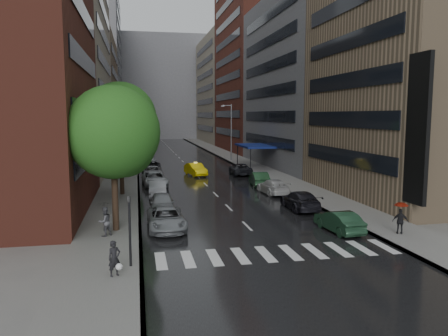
{
  "coord_description": "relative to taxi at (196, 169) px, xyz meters",
  "views": [
    {
      "loc": [
        -7.16,
        -23.87,
        7.46
      ],
      "look_at": [
        0.0,
        11.94,
        3.0
      ],
      "focal_mm": 35.0,
      "sensor_mm": 36.0,
      "label": 1
    }
  ],
  "objects": [
    {
      "name": "ground",
      "position": [
        0.13,
        -29.19,
        -0.76
      ],
      "size": [
        220.0,
        220.0,
        0.0
      ],
      "primitive_type": "plane",
      "color": "gray",
      "rests_on": "ground"
    },
    {
      "name": "road",
      "position": [
        0.13,
        20.81,
        -0.76
      ],
      "size": [
        14.0,
        140.0,
        0.01
      ],
      "primitive_type": "cube",
      "color": "black",
      "rests_on": "ground"
    },
    {
      "name": "sidewalk_left",
      "position": [
        -8.87,
        20.81,
        -0.69
      ],
      "size": [
        4.0,
        140.0,
        0.15
      ],
      "primitive_type": "cube",
      "color": "gray",
      "rests_on": "ground"
    },
    {
      "name": "sidewalk_right",
      "position": [
        9.13,
        20.81,
        -0.69
      ],
      "size": [
        4.0,
        140.0,
        0.15
      ],
      "primitive_type": "cube",
      "color": "gray",
      "rests_on": "ground"
    },
    {
      "name": "crosswalk",
      "position": [
        0.33,
        -31.19,
        -0.75
      ],
      "size": [
        13.15,
        2.8,
        0.01
      ],
      "color": "silver",
      "rests_on": "ground"
    },
    {
      "name": "buildings_left",
      "position": [
        -14.87,
        29.6,
        15.23
      ],
      "size": [
        8.0,
        108.0,
        38.0
      ],
      "color": "maroon",
      "rests_on": "ground"
    },
    {
      "name": "buildings_right",
      "position": [
        15.13,
        27.51,
        14.27
      ],
      "size": [
        8.05,
        109.1,
        36.0
      ],
      "color": "#937A5B",
      "rests_on": "ground"
    },
    {
      "name": "building_far",
      "position": [
        0.13,
        88.81,
        15.24
      ],
      "size": [
        40.0,
        14.0,
        32.0
      ],
      "primitive_type": "cube",
      "color": "slate",
      "rests_on": "ground"
    },
    {
      "name": "tree_near",
      "position": [
        -8.47,
        -25.05,
        5.61
      ],
      "size": [
        5.84,
        5.84,
        9.31
      ],
      "color": "#382619",
      "rests_on": "ground"
    },
    {
      "name": "tree_mid",
      "position": [
        -8.47,
        -12.03,
        6.4
      ],
      "size": [
        6.56,
        6.56,
        10.45
      ],
      "color": "#382619",
      "rests_on": "ground"
    },
    {
      "name": "tree_far",
      "position": [
        -8.47,
        2.91,
        3.99
      ],
      "size": [
        4.37,
        4.37,
        6.96
      ],
      "color": "#382619",
      "rests_on": "ground"
    },
    {
      "name": "taxi",
      "position": [
        0.0,
        0.0,
        0.0
      ],
      "size": [
        2.54,
        4.86,
        1.52
      ],
      "primitive_type": "imported",
      "rotation": [
        0.0,
        0.0,
        0.21
      ],
      "color": "#DFC10B",
      "rests_on": "ground"
    },
    {
      "name": "parked_cars_left",
      "position": [
        -5.27,
        -7.33,
        -0.04
      ],
      "size": [
        2.8,
        41.78,
        1.57
      ],
      "color": "gray",
      "rests_on": "ground"
    },
    {
      "name": "parked_cars_right",
      "position": [
        5.53,
        -12.9,
        -0.04
      ],
      "size": [
        2.85,
        31.92,
        1.5
      ],
      "color": "#183522",
      "rests_on": "ground"
    },
    {
      "name": "ped_bag_walker",
      "position": [
        -8.15,
        -33.28,
        0.18
      ],
      "size": [
        0.72,
        0.64,
        1.65
      ],
      "color": "black",
      "rests_on": "sidewalk_left"
    },
    {
      "name": "ped_black_umbrella",
      "position": [
        -9.05,
        -26.36,
        0.61
      ],
      "size": [
        1.1,
        1.08,
        2.09
      ],
      "color": "#4D4D52",
      "rests_on": "sidewalk_left"
    },
    {
      "name": "ped_red_umbrella",
      "position": [
        8.79,
        -29.43,
        0.58
      ],
      "size": [
        0.99,
        0.82,
        2.01
      ],
      "color": "black",
      "rests_on": "sidewalk_right"
    },
    {
      "name": "traffic_light",
      "position": [
        -7.47,
        -32.07,
        1.47
      ],
      "size": [
        0.18,
        0.15,
        3.45
      ],
      "color": "black",
      "rests_on": "sidewalk_left"
    },
    {
      "name": "street_lamp_left",
      "position": [
        -7.59,
        0.81,
        4.13
      ],
      "size": [
        1.74,
        0.22,
        9.0
      ],
      "color": "gray",
      "rests_on": "sidewalk_left"
    },
    {
      "name": "street_lamp_right",
      "position": [
        7.85,
        15.81,
        4.13
      ],
      "size": [
        1.74,
        0.22,
        9.0
      ],
      "color": "gray",
      "rests_on": "sidewalk_right"
    },
    {
      "name": "awning",
      "position": [
        9.12,
        5.81,
        2.37
      ],
      "size": [
        4.0,
        8.0,
        3.12
      ],
      "color": "navy",
      "rests_on": "sidewalk_right"
    }
  ]
}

